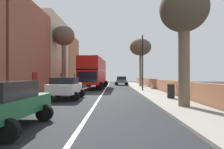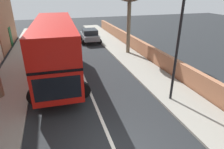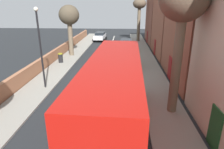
# 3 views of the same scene
# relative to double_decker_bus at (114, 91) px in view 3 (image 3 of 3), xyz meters

# --- Properties ---
(ground_plane) EXTENTS (84.00, 84.00, 0.00)m
(ground_plane) POSITION_rel_double_decker_bus_xyz_m (1.70, -8.45, -2.35)
(ground_plane) COLOR black
(road_centre_line) EXTENTS (0.16, 54.00, 0.01)m
(road_centre_line) POSITION_rel_double_decker_bus_xyz_m (1.70, -8.45, -2.35)
(road_centre_line) COLOR silver
(road_centre_line) RESTS_ON ground
(sidewalk_left) EXTENTS (2.60, 60.00, 0.12)m
(sidewalk_left) POSITION_rel_double_decker_bus_xyz_m (-3.20, -8.45, -2.29)
(sidewalk_left) COLOR gray
(sidewalk_left) RESTS_ON ground
(sidewalk_right) EXTENTS (2.60, 60.00, 0.12)m
(sidewalk_right) POSITION_rel_double_decker_bus_xyz_m (6.60, -8.45, -2.29)
(sidewalk_right) COLOR gray
(sidewalk_right) RESTS_ON ground
(terraced_houses_left) EXTENTS (4.07, 47.62, 9.99)m
(terraced_houses_left) POSITION_rel_double_decker_bus_xyz_m (-6.80, -7.64, 2.13)
(terraced_houses_left) COLOR brown
(terraced_houses_left) RESTS_ON ground
(boundary_wall_right) EXTENTS (0.36, 54.00, 1.34)m
(boundary_wall_right) POSITION_rel_double_decker_bus_xyz_m (8.15, -8.45, -1.68)
(boundary_wall_right) COLOR #9E6647
(boundary_wall_right) RESTS_ON ground
(double_decker_bus) EXTENTS (3.84, 10.59, 4.06)m
(double_decker_bus) POSITION_rel_double_decker_bus_xyz_m (0.00, 0.00, 0.00)
(double_decker_bus) COLOR #B3130D
(double_decker_bus) RESTS_ON ground
(parked_car_white_right_0) EXTENTS (2.61, 4.68, 1.66)m
(parked_car_white_right_0) POSITION_rel_double_decker_bus_xyz_m (4.20, -28.93, -1.40)
(parked_car_white_right_0) COLOR silver
(parked_car_white_right_0) RESTS_ON ground
(parked_car_white_left_1) EXTENTS (2.57, 4.22, 1.63)m
(parked_car_white_left_1) POSITION_rel_double_decker_bus_xyz_m (-0.80, -12.47, -1.41)
(parked_car_white_left_1) COLOR silver
(parked_car_white_left_1) RESTS_ON ground
(parked_car_green_left_2) EXTENTS (2.58, 4.08, 1.59)m
(parked_car_green_left_2) POSITION_rel_double_decker_bus_xyz_m (-0.80, -20.99, -1.45)
(parked_car_green_left_2) COLOR #1E6038
(parked_car_green_left_2) RESTS_ON ground
(street_tree_left_0) EXTENTS (2.71, 2.71, 8.08)m
(street_tree_left_0) POSITION_rel_double_decker_bus_xyz_m (-3.59, -2.14, 4.22)
(street_tree_left_0) COLOR brown
(street_tree_left_0) RESTS_ON sidewalk_left
(street_tree_left_2) EXTENTS (2.40, 2.40, 7.66)m
(street_tree_left_2) POSITION_rel_double_decker_bus_xyz_m (-3.18, -28.76, 3.93)
(street_tree_left_2) COLOR brown
(street_tree_left_2) RESTS_ON sidewalk_left
(street_tree_right_3) EXTENTS (2.60, 2.60, 6.52)m
(street_tree_right_3) POSITION_rel_double_decker_bus_xyz_m (6.64, -16.58, 2.77)
(street_tree_right_3) COLOR brown
(street_tree_right_3) RESTS_ON sidewalk_right
(lamppost_right) EXTENTS (0.32, 0.32, 6.31)m
(lamppost_right) POSITION_rel_double_decker_bus_xyz_m (6.00, -5.40, 1.45)
(lamppost_right) COLOR black
(lamppost_right) RESTS_ON sidewalk_right
(litter_bin_right) EXTENTS (0.55, 0.55, 1.10)m
(litter_bin_right) POSITION_rel_double_decker_bus_xyz_m (7.00, -12.85, -1.68)
(litter_bin_right) COLOR black
(litter_bin_right) RESTS_ON sidewalk_right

